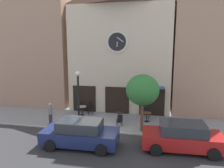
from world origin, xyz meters
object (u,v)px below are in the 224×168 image
at_px(street_tree, 143,90).
at_px(pedestrian_grey, 50,114).
at_px(cafe_chair_near_lamp, 147,112).
at_px(parked_car_navy, 80,133).
at_px(cafe_chair_by_entrance, 80,106).
at_px(parked_car_red, 182,137).
at_px(cafe_table_rightmost, 147,115).
at_px(street_lamp, 78,98).
at_px(cafe_chair_right_end, 92,108).
at_px(cafe_table_near_curb, 120,116).
at_px(cafe_table_leftmost, 82,109).
at_px(cafe_chair_mid_row, 120,119).
at_px(cafe_chair_outer, 88,107).

height_order(street_tree, pedestrian_grey, street_tree).
height_order(cafe_chair_near_lamp, parked_car_navy, parked_car_navy).
distance_m(cafe_chair_by_entrance, parked_car_red, 9.56).
bearing_deg(pedestrian_grey, street_tree, 1.94).
bearing_deg(street_tree, pedestrian_grey, -178.06).
relative_size(cafe_table_rightmost, parked_car_navy, 0.16).
height_order(street_lamp, parked_car_navy, street_lamp).
xyz_separation_m(cafe_chair_by_entrance, cafe_chair_right_end, (1.17, -0.38, 0.00)).
distance_m(cafe_chair_by_entrance, parked_car_navy, 6.50).
distance_m(cafe_table_near_curb, cafe_table_rightmost, 2.10).
relative_size(street_tree, parked_car_navy, 0.89).
bearing_deg(cafe_table_leftmost, cafe_chair_mid_row, -28.26).
relative_size(cafe_table_leftmost, pedestrian_grey, 0.46).
distance_m(cafe_table_rightmost, cafe_chair_right_end, 4.73).
distance_m(street_tree, cafe_chair_right_end, 5.67).
height_order(cafe_table_near_curb, cafe_chair_near_lamp, cafe_chair_near_lamp).
bearing_deg(cafe_table_near_curb, cafe_chair_near_lamp, 33.38).
distance_m(street_lamp, cafe_chair_near_lamp, 5.64).
bearing_deg(parked_car_navy, cafe_table_leftmost, 108.72).
bearing_deg(cafe_chair_near_lamp, parked_car_navy, -122.24).
relative_size(street_lamp, cafe_chair_right_end, 4.41).
xyz_separation_m(parked_car_navy, parked_car_red, (5.63, 0.70, 0.00)).
relative_size(cafe_chair_by_entrance, pedestrian_grey, 0.54).
distance_m(cafe_chair_outer, cafe_chair_mid_row, 4.23).
bearing_deg(cafe_chair_outer, cafe_chair_right_end, -41.21).
height_order(street_tree, cafe_chair_mid_row, street_tree).
bearing_deg(cafe_chair_near_lamp, pedestrian_grey, -156.73).
relative_size(cafe_chair_mid_row, parked_car_red, 0.21).
relative_size(pedestrian_grey, parked_car_navy, 0.38).
height_order(street_lamp, cafe_chair_mid_row, street_lamp).
bearing_deg(cafe_table_rightmost, cafe_chair_mid_row, -143.48).
relative_size(street_lamp, cafe_chair_near_lamp, 4.41).
bearing_deg(cafe_table_near_curb, cafe_chair_by_entrance, 155.13).
bearing_deg(pedestrian_grey, parked_car_navy, -39.55).
distance_m(cafe_chair_mid_row, cafe_chair_near_lamp, 2.89).
xyz_separation_m(cafe_chair_mid_row, parked_car_navy, (-1.70, -3.47, 0.23)).
relative_size(cafe_chair_right_end, parked_car_red, 0.21).
bearing_deg(cafe_chair_right_end, cafe_chair_mid_row, -38.84).
bearing_deg(cafe_chair_outer, cafe_table_rightmost, -14.02).
bearing_deg(cafe_chair_right_end, pedestrian_grey, -126.43).
xyz_separation_m(street_lamp, cafe_table_near_curb, (2.84, 1.09, -1.50)).
bearing_deg(street_lamp, cafe_table_rightmost, 18.47).
bearing_deg(cafe_table_rightmost, cafe_chair_by_entrance, 168.10).
bearing_deg(parked_car_red, cafe_table_leftmost, 147.92).
bearing_deg(street_lamp, cafe_table_leftmost, 103.83).
relative_size(cafe_chair_mid_row, cafe_chair_near_lamp, 1.00).
height_order(cafe_table_near_curb, cafe_chair_right_end, cafe_chair_right_end).
bearing_deg(cafe_table_leftmost, street_tree, -25.34).
bearing_deg(cafe_chair_mid_row, cafe_chair_outer, 140.79).
relative_size(cafe_chair_by_entrance, cafe_chair_near_lamp, 1.00).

